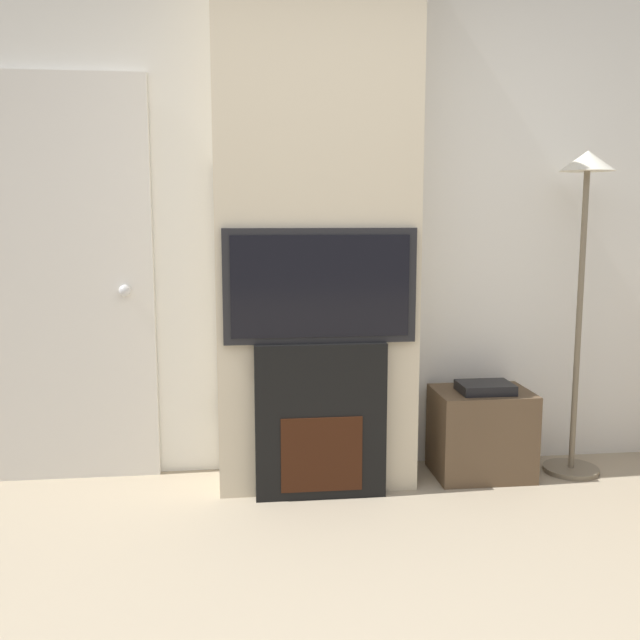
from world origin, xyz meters
name	(u,v)px	position (x,y,z in m)	size (l,w,h in m)	color
wall_back	(310,214)	(0.00, 2.03, 1.35)	(6.00, 0.06, 2.70)	silver
chimney_breast	(315,214)	(0.00, 1.80, 1.35)	(0.97, 0.40, 2.70)	beige
fireplace	(320,420)	(0.00, 1.60, 0.37)	(0.62, 0.15, 0.75)	black
television	(320,286)	(0.00, 1.60, 1.02)	(0.90, 0.07, 0.54)	black
floor_lamp	(583,244)	(1.36, 1.75, 1.20)	(0.29, 0.29, 1.66)	#726651
media_stand	(481,431)	(0.86, 1.76, 0.23)	(0.49, 0.37, 0.50)	brown
entry_door	(59,282)	(-1.27, 1.97, 1.01)	(0.93, 0.09, 2.03)	silver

